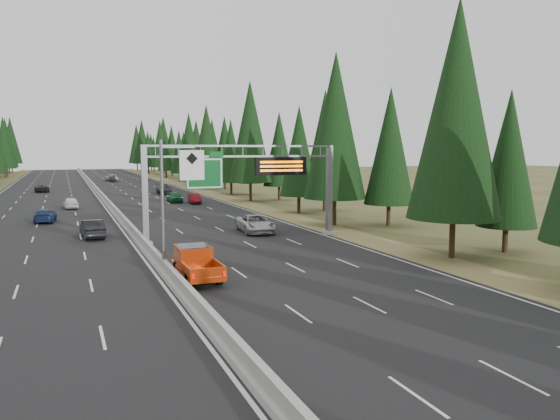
{
  "coord_description": "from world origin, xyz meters",
  "views": [
    {
      "loc": [
        -5.46,
        -7.66,
        7.53
      ],
      "look_at": [
        5.57,
        20.0,
        4.21
      ],
      "focal_mm": 35.0,
      "sensor_mm": 36.0,
      "label": 1
    }
  ],
  "objects": [
    {
      "name": "car_onc_near",
      "position": [
        -3.31,
        40.66,
        0.85
      ],
      "size": [
        1.98,
        4.77,
        1.54
      ],
      "primitive_type": "imported",
      "rotation": [
        0.0,
        0.0,
        3.22
      ],
      "color": "black",
      "rests_on": "road"
    },
    {
      "name": "car_onc_blue",
      "position": [
        -7.29,
        52.94,
        0.77
      ],
      "size": [
        2.27,
        4.86,
        1.37
      ],
      "primitive_type": "imported",
      "rotation": [
        0.0,
        0.0,
        3.07
      ],
      "color": "navy",
      "rests_on": "road"
    },
    {
      "name": "car_ahead_dkgrey",
      "position": [
        10.27,
        84.41,
        0.85
      ],
      "size": [
        2.4,
        5.41,
        1.54
      ],
      "primitive_type": "imported",
      "rotation": [
        0.0,
        0.0,
        -0.04
      ],
      "color": "black",
      "rests_on": "road"
    },
    {
      "name": "car_onc_far",
      "position": [
        -8.96,
        96.33,
        0.74
      ],
      "size": [
        2.65,
        4.92,
        1.31
      ],
      "primitive_type": "imported",
      "rotation": [
        0.0,
        0.0,
        3.24
      ],
      "color": "black",
      "rests_on": "road"
    },
    {
      "name": "car_ahead_green",
      "position": [
        9.14,
        69.24,
        0.83
      ],
      "size": [
        1.81,
        4.41,
        1.5
      ],
      "primitive_type": "imported",
      "rotation": [
        0.0,
        0.0,
        -0.01
      ],
      "color": "#145B2D",
      "rests_on": "road"
    },
    {
      "name": "hov_sign_pole",
      "position": [
        0.58,
        24.97,
        4.72
      ],
      "size": [
        2.8,
        0.5,
        8.0
      ],
      "color": "slate",
      "rests_on": "road"
    },
    {
      "name": "car_ahead_white",
      "position": [
        5.35,
        126.86,
        0.85
      ],
      "size": [
        2.91,
        5.69,
        1.54
      ],
      "primitive_type": "imported",
      "rotation": [
        0.0,
        0.0,
        0.07
      ],
      "color": "silver",
      "rests_on": "road"
    },
    {
      "name": "car_onc_white",
      "position": [
        -4.67,
        65.78,
        0.81
      ],
      "size": [
        2.01,
        4.39,
        1.46
      ],
      "primitive_type": "imported",
      "rotation": [
        0.0,
        0.0,
        3.21
      ],
      "color": "silver",
      "rests_on": "road"
    },
    {
      "name": "car_ahead_dkred",
      "position": [
        11.36,
        66.41,
        0.75
      ],
      "size": [
        1.75,
        4.19,
        1.35
      ],
      "primitive_type": "imported",
      "rotation": [
        0.0,
        0.0,
        -0.08
      ],
      "color": "maroon",
      "rests_on": "road"
    },
    {
      "name": "shoulder_right",
      "position": [
        17.8,
        80.0,
        0.03
      ],
      "size": [
        3.6,
        260.0,
        0.06
      ],
      "primitive_type": "cube",
      "color": "olive",
      "rests_on": "ground"
    },
    {
      "name": "road",
      "position": [
        0.0,
        80.0,
        0.04
      ],
      "size": [
        32.0,
        260.0,
        0.08
      ],
      "primitive_type": "cube",
      "color": "black",
      "rests_on": "ground"
    },
    {
      "name": "sign_gantry",
      "position": [
        8.92,
        34.88,
        5.27
      ],
      "size": [
        16.75,
        0.98,
        7.8
      ],
      "color": "slate",
      "rests_on": "road"
    },
    {
      "name": "red_pickup",
      "position": [
        1.5,
        23.18,
        1.09
      ],
      "size": [
        2.0,
        5.59,
        1.82
      ],
      "color": "black",
      "rests_on": "road"
    },
    {
      "name": "car_ahead_far",
      "position": [
        5.06,
        123.04,
        0.77
      ],
      "size": [
        1.73,
        4.1,
        1.38
      ],
      "primitive_type": "imported",
      "rotation": [
        0.0,
        0.0,
        0.02
      ],
      "color": "black",
      "rests_on": "road"
    },
    {
      "name": "tree_row_right",
      "position": [
        21.63,
        70.19,
        8.9
      ],
      "size": [
        11.71,
        244.98,
        17.61
      ],
      "color": "black",
      "rests_on": "ground"
    },
    {
      "name": "median_barrier",
      "position": [
        0.0,
        80.0,
        0.41
      ],
      "size": [
        0.7,
        260.0,
        0.85
      ],
      "color": "gray",
      "rests_on": "road"
    },
    {
      "name": "silver_minivan",
      "position": [
        10.51,
        38.42,
        0.87
      ],
      "size": [
        3.02,
        5.88,
        1.59
      ],
      "primitive_type": "imported",
      "rotation": [
        0.0,
        0.0,
        -0.07
      ],
      "color": "#B6B5BA",
      "rests_on": "road"
    }
  ]
}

